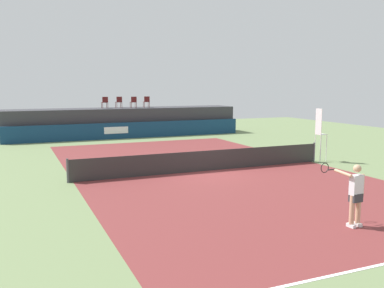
% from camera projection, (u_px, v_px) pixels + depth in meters
% --- Properties ---
extents(ground_plane, '(48.00, 48.00, 0.00)m').
position_uv_depth(ground_plane, '(182.00, 160.00, 22.33)').
color(ground_plane, '#6B7F51').
extents(court_inner, '(12.00, 22.00, 0.00)m').
position_uv_depth(court_inner, '(206.00, 171.00, 19.60)').
color(court_inner, maroon).
rests_on(court_inner, ground).
extents(sponsor_wall, '(18.00, 0.22, 1.20)m').
position_uv_depth(sponsor_wall, '(130.00, 130.00, 31.81)').
color(sponsor_wall, navy).
rests_on(sponsor_wall, ground).
extents(spectator_platform, '(18.00, 2.80, 2.20)m').
position_uv_depth(spectator_platform, '(124.00, 122.00, 33.39)').
color(spectator_platform, '#38383D').
rests_on(spectator_platform, ground).
extents(spectator_chair_far_left, '(0.46, 0.46, 0.89)m').
position_uv_depth(spectator_chair_far_left, '(105.00, 102.00, 32.56)').
color(spectator_chair_far_left, '#561919').
rests_on(spectator_chair_far_left, spectator_platform).
extents(spectator_chair_left, '(0.45, 0.45, 0.89)m').
position_uv_depth(spectator_chair_left, '(119.00, 102.00, 33.11)').
color(spectator_chair_left, '#561919').
rests_on(spectator_chair_left, spectator_platform).
extents(spectator_chair_center, '(0.45, 0.45, 0.89)m').
position_uv_depth(spectator_chair_center, '(133.00, 102.00, 33.10)').
color(spectator_chair_center, '#561919').
rests_on(spectator_chair_center, spectator_platform).
extents(spectator_chair_right, '(0.46, 0.46, 0.89)m').
position_uv_depth(spectator_chair_right, '(147.00, 101.00, 33.77)').
color(spectator_chair_right, '#561919').
rests_on(spectator_chair_right, spectator_platform).
extents(umpire_chair, '(0.46, 0.46, 2.76)m').
position_uv_depth(umpire_chair, '(320.00, 131.00, 21.92)').
color(umpire_chair, white).
rests_on(umpire_chair, ground).
extents(tennis_net, '(12.40, 0.02, 0.95)m').
position_uv_depth(tennis_net, '(206.00, 161.00, 19.53)').
color(tennis_net, '#2D2D2D').
rests_on(tennis_net, ground).
extents(net_post_near, '(0.10, 0.10, 1.00)m').
position_uv_depth(net_post_near, '(68.00, 171.00, 17.12)').
color(net_post_near, '#4C4C51').
rests_on(net_post_near, ground).
extents(net_post_far, '(0.10, 0.10, 1.00)m').
position_uv_depth(net_post_far, '(314.00, 152.00, 21.94)').
color(net_post_far, '#4C4C51').
rests_on(net_post_far, ground).
extents(tennis_player, '(0.73, 1.13, 1.77)m').
position_uv_depth(tennis_player, '(355.00, 193.00, 11.71)').
color(tennis_player, white).
rests_on(tennis_player, court_inner).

